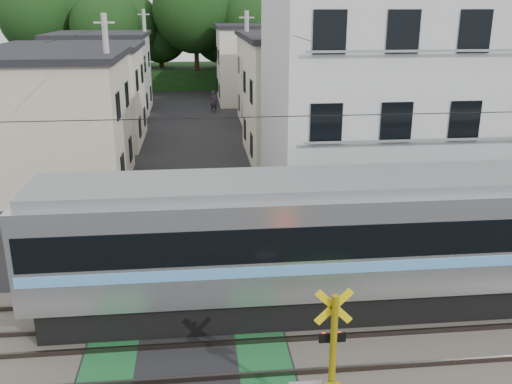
{
  "coord_description": "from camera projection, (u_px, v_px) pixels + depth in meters",
  "views": [
    {
      "loc": [
        0.43,
        -13.21,
        8.35
      ],
      "look_at": [
        2.36,
        5.0,
        2.31
      ],
      "focal_mm": 40.0,
      "sensor_mm": 36.0,
      "label": 1
    }
  ],
  "objects": [
    {
      "name": "tree_hill",
      "position": [
        190.0,
        29.0,
        58.6
      ],
      "size": [
        40.0,
        13.48,
        11.99
      ],
      "color": "#153411",
      "rests_on": "ground"
    },
    {
      "name": "catenary",
      "position": [
        418.0,
        196.0,
        14.52
      ],
      "size": [
        60.0,
        5.04,
        7.0
      ],
      "color": "#2D2D33",
      "rests_on": "ground"
    },
    {
      "name": "track_bed",
      "position": [
        187.0,
        336.0,
        15.04
      ],
      "size": [
        120.0,
        120.0,
        0.14
      ],
      "color": "#47423A",
      "rests_on": "ground"
    },
    {
      "name": "ground",
      "position": [
        187.0,
        337.0,
        15.05
      ],
      "size": [
        120.0,
        120.0,
        0.0
      ],
      "primitive_type": "plane",
      "color": "black"
    },
    {
      "name": "houses_row",
      "position": [
        193.0,
        84.0,
        38.53
      ],
      "size": [
        22.07,
        31.35,
        6.8
      ],
      "color": "beige",
      "rests_on": "ground"
    },
    {
      "name": "apartment_block",
      "position": [
        393.0,
        99.0,
        23.4
      ],
      "size": [
        10.2,
        8.36,
        9.3
      ],
      "color": "silver",
      "rests_on": "ground"
    },
    {
      "name": "pedestrian",
      "position": [
        213.0,
        101.0,
        46.0
      ],
      "size": [
        0.7,
        0.52,
        1.76
      ],
      "primitive_type": "imported",
      "rotation": [
        0.0,
        0.0,
        2.99
      ],
      "color": "#312B36",
      "rests_on": "ground"
    },
    {
      "name": "utility_poles",
      "position": [
        171.0,
        76.0,
        35.39
      ],
      "size": [
        7.9,
        42.0,
        8.0
      ],
      "color": "#A5A5A0",
      "rests_on": "ground"
    },
    {
      "name": "commuter_train",
      "position": [
        371.0,
        239.0,
        16.05
      ],
      "size": [
        18.89,
        2.98,
        3.92
      ],
      "color": "black",
      "rests_on": "ground"
    },
    {
      "name": "crossing_signal_far",
      "position": [
        105.0,
        258.0,
        18.02
      ],
      "size": [
        4.74,
        0.65,
        3.09
      ],
      "color": "yellow",
      "rests_on": "ground"
    },
    {
      "name": "weed_patches",
      "position": [
        254.0,
        329.0,
        15.08
      ],
      "size": [
        10.25,
        8.8,
        0.4
      ],
      "color": "#2D5E1E",
      "rests_on": "ground"
    }
  ]
}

